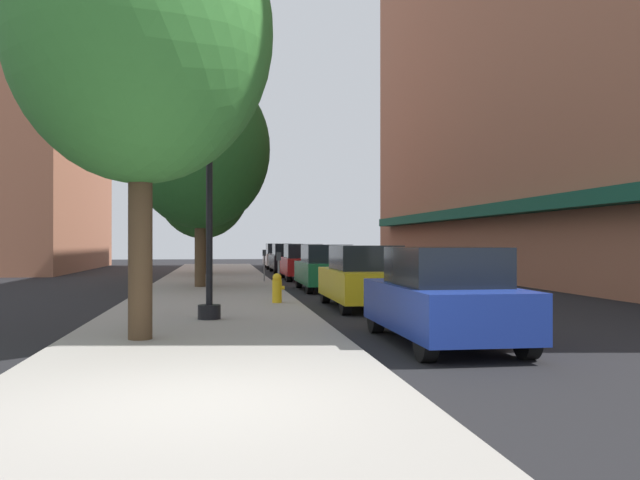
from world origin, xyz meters
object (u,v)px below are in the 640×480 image
at_px(fire_hydrant, 277,288).
at_px(car_black, 287,259).
at_px(car_blue, 443,297).
at_px(parking_meter_far, 264,261).
at_px(car_yellow, 364,278).
at_px(car_red, 302,262).
at_px(car_white, 279,256).
at_px(tree_mid, 200,149).
at_px(tree_far, 141,32).
at_px(car_green, 326,268).
at_px(tree_near, 203,184).
at_px(lamppost, 209,173).
at_px(parking_meter_near, 279,268).

distance_m(fire_hydrant, car_black, 20.49).
bearing_deg(car_blue, parking_meter_far, 95.00).
distance_m(car_yellow, car_red, 13.65).
bearing_deg(fire_hydrant, car_black, 83.73).
xyz_separation_m(car_yellow, car_white, (0.00, 26.92, 0.00)).
bearing_deg(tree_mid, tree_far, -92.45).
height_order(tree_mid, car_black, tree_mid).
xyz_separation_m(tree_mid, car_yellow, (4.49, -7.59, -4.35)).
relative_size(fire_hydrant, car_green, 0.18).
distance_m(car_blue, car_yellow, 6.39).
bearing_deg(tree_mid, tree_near, 91.01).
height_order(parking_meter_far, car_green, car_green).
height_order(tree_near, car_blue, tree_near).
distance_m(fire_hydrant, car_blue, 7.40).
height_order(fire_hydrant, car_blue, car_blue).
height_order(lamppost, car_white, lamppost).
height_order(car_red, car_black, same).
bearing_deg(lamppost, parking_meter_near, 72.93).
height_order(tree_far, car_yellow, tree_far).
relative_size(parking_meter_far, car_blue, 0.30).
bearing_deg(fire_hydrant, car_yellow, -16.45).
bearing_deg(lamppost, fire_hydrant, 64.51).
distance_m(tree_near, tree_mid, 10.03).
height_order(car_green, car_black, same).
relative_size(car_yellow, car_white, 1.00).
bearing_deg(fire_hydrant, parking_meter_far, 88.37).
distance_m(parking_meter_near, tree_near, 14.75).
xyz_separation_m(tree_far, car_green, (5.06, 12.44, -4.46)).
xyz_separation_m(parking_meter_near, car_blue, (1.95, -10.00, -0.14)).
bearing_deg(tree_mid, fire_hydrant, -72.01).
relative_size(tree_mid, tree_far, 1.03).
distance_m(parking_meter_far, car_blue, 17.30).
relative_size(car_blue, car_white, 1.00).
relative_size(lamppost, fire_hydrant, 7.47).
bearing_deg(car_white, car_blue, -89.88).
distance_m(fire_hydrant, tree_far, 8.50).
distance_m(fire_hydrant, parking_meter_near, 3.00).
distance_m(car_red, car_white, 13.27).
relative_size(parking_meter_far, car_black, 0.30).
height_order(tree_near, car_black, tree_near).
bearing_deg(car_black, fire_hydrant, -94.45).
xyz_separation_m(car_green, car_red, (0.00, 7.02, 0.00)).
height_order(car_blue, car_black, same).
height_order(tree_far, car_red, tree_far).
distance_m(lamppost, tree_far, 3.67).
bearing_deg(tree_far, car_red, 75.41).
height_order(tree_near, tree_mid, tree_mid).
distance_m(tree_far, car_yellow, 8.90).
height_order(lamppost, car_red, lamppost).
distance_m(car_blue, car_green, 13.02).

